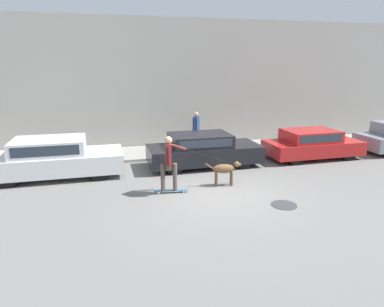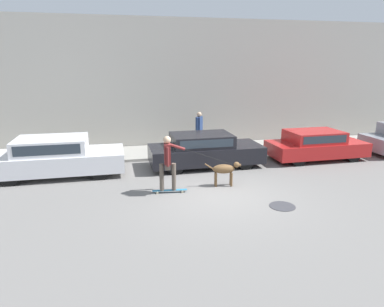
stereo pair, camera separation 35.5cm
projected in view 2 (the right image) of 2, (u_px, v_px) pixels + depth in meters
The scene contains 10 objects.
ground_plane at pixel (219, 195), 10.18m from camera, with size 36.00×36.00×0.00m, color slate.
back_wall at pixel (179, 84), 15.78m from camera, with size 32.00×0.30×5.80m.
sidewalk_curb at pixel (185, 151), 15.22m from camera, with size 30.00×2.36×0.11m.
parked_car_0 at pixel (57, 157), 11.86m from camera, with size 4.48×1.88×1.35m.
parked_car_1 at pixel (205, 150), 12.96m from camera, with size 4.26×1.79×1.25m.
parked_car_2 at pixel (316, 145), 13.92m from camera, with size 3.94×1.75×1.19m.
dog at pixel (225, 170), 10.85m from camera, with size 1.15×0.40×0.79m.
skateboarder at pixel (168, 161), 10.13m from camera, with size 2.71×0.53×1.75m.
pedestrian_with_bag at pixel (199, 129), 15.02m from camera, with size 0.46×0.62×1.66m.
manhole_cover at pixel (282, 206), 9.37m from camera, with size 0.71×0.71×0.01m.
Camera 2 is at (-2.82, -9.15, 3.77)m, focal length 32.00 mm.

